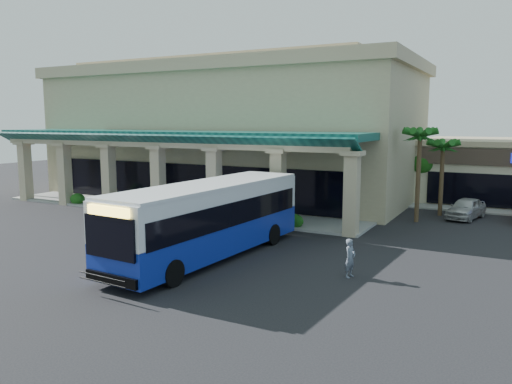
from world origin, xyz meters
The scene contains 10 objects.
ground centered at (0.00, 0.00, 0.00)m, with size 110.00×110.00×0.00m, color black.
main_building centered at (-8.00, 16.00, 5.67)m, with size 30.80×14.80×11.35m, color tan, non-canonical shape.
arcade centered at (-8.00, 6.80, 2.85)m, with size 30.00×6.20×5.70m, color #0A3F3B, non-canonical shape.
palm_0 centered at (8.50, 11.00, 3.30)m, with size 2.40×2.40×6.60m, color #144D15, non-canonical shape.
palm_1 centered at (9.50, 14.00, 2.90)m, with size 2.40×2.40×5.80m, color #144D15, non-canonical shape.
palm_2 centered at (-22.50, 6.50, 3.10)m, with size 2.40×2.40×6.20m, color #144D15, non-canonical shape.
broadleaf_tree centered at (7.50, 19.00, 2.41)m, with size 2.60×2.60×4.81m, color #154810, non-canonical shape.
transit_bus centered at (1.47, -2.18, 1.76)m, with size 2.93×12.57×3.51m, color #152BA1, non-canonical shape.
pedestrian centered at (8.22, -1.99, 0.80)m, with size 0.58×0.38×1.60m, color slate.
car_silver centered at (11.16, 13.65, 0.69)m, with size 1.62×4.04×1.38m, color #B7B7B7.
Camera 1 is at (14.11, -21.31, 6.37)m, focal length 35.00 mm.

